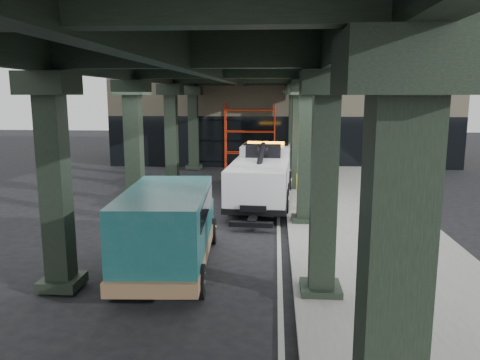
% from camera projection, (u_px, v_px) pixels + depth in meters
% --- Properties ---
extents(ground, '(90.00, 90.00, 0.00)m').
position_uv_depth(ground, '(225.00, 241.00, 14.66)').
color(ground, black).
rests_on(ground, ground).
extents(sidewalk, '(5.00, 40.00, 0.15)m').
position_uv_depth(sidewalk, '(359.00, 224.00, 16.28)').
color(sidewalk, gray).
rests_on(sidewalk, ground).
extents(lane_stripe, '(0.12, 38.00, 0.01)m').
position_uv_depth(lane_stripe, '(279.00, 224.00, 16.50)').
color(lane_stripe, silver).
rests_on(lane_stripe, ground).
extents(viaduct, '(7.40, 32.00, 6.40)m').
position_uv_depth(viaduct, '(218.00, 66.00, 15.68)').
color(viaduct, black).
rests_on(viaduct, ground).
extents(building, '(22.00, 10.00, 8.00)m').
position_uv_depth(building, '(282.00, 102.00, 33.42)').
color(building, '#C6B793').
rests_on(building, ground).
extents(scaffolding, '(3.08, 0.88, 4.00)m').
position_uv_depth(scaffolding, '(250.00, 135.00, 28.65)').
color(scaffolding, red).
rests_on(scaffolding, ground).
extents(tow_truck, '(2.64, 7.88, 2.55)m').
position_uv_depth(tow_truck, '(263.00, 173.00, 19.73)').
color(tow_truck, black).
rests_on(tow_truck, ground).
extents(towed_van, '(2.46, 5.51, 2.18)m').
position_uv_depth(towed_van, '(169.00, 227.00, 11.99)').
color(towed_van, '#134445').
rests_on(towed_van, ground).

